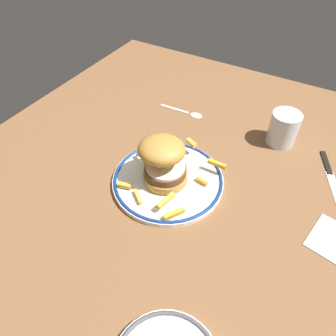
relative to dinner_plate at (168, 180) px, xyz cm
name	(u,v)px	position (x,y,z in cm)	size (l,w,h in cm)	color
ground_plane	(178,190)	(0.70, -2.30, -2.84)	(118.41, 107.00, 4.00)	brown
dinner_plate	(168,180)	(0.00, 0.00, 0.00)	(25.24, 25.24, 1.60)	white
burger	(163,160)	(-0.56, 0.83, 6.41)	(12.66, 12.27, 11.42)	#B78337
fries_pile	(167,176)	(-0.83, -0.31, 2.00)	(22.31, 20.94, 3.00)	gold
water_glass	(283,131)	(26.88, -18.03, 2.86)	(7.20, 7.20, 8.71)	silver
knife	(330,173)	(21.52, -31.64, -0.58)	(17.11, 8.55, 0.70)	black
spoon	(191,113)	(26.32, 7.45, -0.48)	(2.74, 13.36, 0.90)	silver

